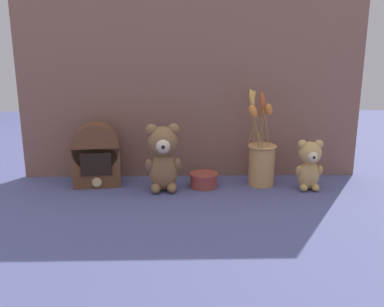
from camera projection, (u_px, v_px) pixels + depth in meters
ground_plane at (192, 189)px, 1.44m from camera, size 4.00×4.00×0.00m
backdrop_wall at (191, 85)px, 1.52m from camera, size 1.29×0.02×0.71m
teddy_bear_large at (163, 156)px, 1.40m from camera, size 0.13×0.12×0.24m
teddy_bear_medium at (309, 164)px, 1.42m from camera, size 0.10×0.09×0.18m
flower_vase at (261, 158)px, 1.47m from camera, size 0.12×0.17×0.35m
vintage_radio at (97, 155)px, 1.47m from camera, size 0.18×0.12×0.23m
decorative_tin_tall at (204, 180)px, 1.46m from camera, size 0.10×0.10×0.05m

